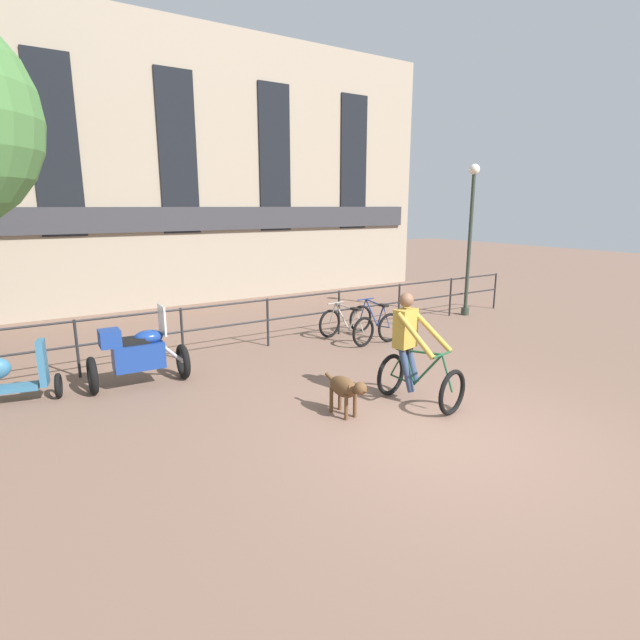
# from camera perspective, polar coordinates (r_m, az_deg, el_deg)

# --- Properties ---
(ground_plane) EXTENTS (60.00, 60.00, 0.00)m
(ground_plane) POSITION_cam_1_polar(r_m,az_deg,el_deg) (7.00, 14.38, -12.70)
(ground_plane) COLOR #7A5B4C
(canal_railing) EXTENTS (15.05, 0.05, 1.05)m
(canal_railing) POSITION_cam_1_polar(r_m,az_deg,el_deg) (10.77, -6.01, 0.67)
(canal_railing) COLOR #232326
(canal_railing) RESTS_ON ground_plane
(building_facade) EXTENTS (18.00, 0.72, 8.11)m
(building_facade) POSITION_cam_1_polar(r_m,az_deg,el_deg) (15.95, -16.19, 16.24)
(building_facade) COLOR gray
(building_facade) RESTS_ON ground_plane
(cyclist_with_bike) EXTENTS (0.91, 1.29, 1.70)m
(cyclist_with_bike) POSITION_cam_1_polar(r_m,az_deg,el_deg) (7.76, 10.65, -3.91)
(cyclist_with_bike) COLOR black
(cyclist_with_bike) RESTS_ON ground_plane
(dog) EXTENTS (0.29, 0.92, 0.61)m
(dog) POSITION_cam_1_polar(r_m,az_deg,el_deg) (7.23, 2.96, -7.80)
(dog) COLOR brown
(dog) RESTS_ON ground_plane
(parked_motorcycle) EXTENTS (1.61, 0.68, 1.35)m
(parked_motorcycle) POSITION_cam_1_polar(r_m,az_deg,el_deg) (8.89, -20.12, -3.67)
(parked_motorcycle) COLOR black
(parked_motorcycle) RESTS_ON ground_plane
(parked_bicycle_near_lamp) EXTENTS (0.84, 1.21, 0.86)m
(parked_bicycle_near_lamp) POSITION_cam_1_polar(r_m,az_deg,el_deg) (11.12, 3.01, -0.73)
(parked_bicycle_near_lamp) COLOR black
(parked_bicycle_near_lamp) RESTS_ON ground_plane
(parked_bicycle_mid_left) EXTENTS (0.67, 1.12, 0.86)m
(parked_bicycle_mid_left) POSITION_cam_1_polar(r_m,az_deg,el_deg) (11.61, 6.27, -0.21)
(parked_bicycle_mid_left) COLOR black
(parked_bicycle_mid_left) RESTS_ON ground_plane
(parked_scooter) EXTENTS (1.34, 0.66, 0.96)m
(parked_scooter) POSITION_cam_1_polar(r_m,az_deg,el_deg) (9.02, -31.95, -5.33)
(parked_scooter) COLOR black
(parked_scooter) RESTS_ON ground_plane
(street_lamp) EXTENTS (0.28, 0.28, 4.06)m
(street_lamp) POSITION_cam_1_polar(r_m,az_deg,el_deg) (14.26, 16.80, 9.59)
(street_lamp) COLOR #2D382D
(street_lamp) RESTS_ON ground_plane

